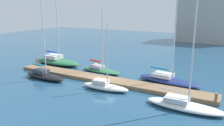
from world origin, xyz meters
TOP-DOWN VIEW (x-y plane):
  - ground_plane at (0.00, 0.00)m, footprint 120.00×120.00m
  - dock_pier at (0.00, 0.00)m, footprint 27.19×2.39m
  - dock_piling_near_end at (-13.20, 1.04)m, footprint 0.28×0.28m
  - dock_piling_far_end at (13.20, -1.04)m, footprint 0.28×0.28m
  - sailboat_0 at (-11.46, 3.77)m, footprint 8.82×3.02m
  - sailboat_1 at (-7.57, -2.93)m, footprint 6.74×2.21m
  - sailboat_2 at (-2.64, 3.28)m, footprint 6.58×2.56m
  - sailboat_3 at (1.61, -2.58)m, footprint 5.79×2.06m
  - sailboat_4 at (7.30, 3.25)m, footprint 8.27×3.58m
  - sailboat_5 at (10.68, -3.44)m, footprint 7.18×2.22m
  - mooring_buoy_yellow at (-5.26, 5.99)m, footprint 0.54×0.54m
  - harbor_building_distant at (6.12, 43.33)m, footprint 14.10×8.71m

SIDE VIEW (x-z plane):
  - ground_plane at x=0.00m, z-range 0.00..0.00m
  - dock_pier at x=0.00m, z-range 0.00..0.44m
  - mooring_buoy_yellow at x=-5.26m, z-range 0.00..0.54m
  - sailboat_2 at x=-2.64m, z-range -4.00..4.95m
  - sailboat_3 at x=1.61m, z-range -3.35..4.31m
  - sailboat_5 at x=10.68m, z-range -5.09..6.10m
  - sailboat_4 at x=7.30m, z-range -5.70..6.80m
  - sailboat_1 at x=-7.57m, z-range -4.67..5.79m
  - dock_piling_near_end at x=-13.20m, z-range 0.00..1.25m
  - dock_piling_far_end at x=13.20m, z-range 0.00..1.25m
  - sailboat_0 at x=-11.46m, z-range -6.28..7.60m
  - harbor_building_distant at x=6.12m, z-range 0.00..13.22m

